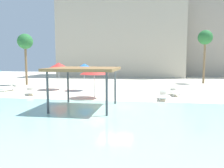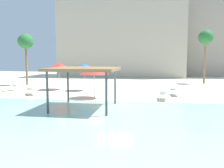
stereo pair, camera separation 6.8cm
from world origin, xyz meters
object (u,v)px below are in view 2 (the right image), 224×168
Objects in this scene: shade_pavilion at (84,70)px; beach_umbrella_red_3 at (94,70)px; palm_tree_0 at (206,39)px; lounge_chair_3 at (30,91)px; lounge_chair_2 at (175,92)px; lounge_chair_0 at (10,88)px; palm_tree_1 at (26,43)px; beach_umbrella_red_0 at (59,66)px; lounge_chair_4 at (163,95)px; beach_umbrella_blue_1 at (85,66)px.

shade_pavilion is 1.59× the size of beach_umbrella_red_3.
lounge_chair_3 is at bearing -145.31° from palm_tree_0.
beach_umbrella_red_3 reaches higher than lounge_chair_2.
lounge_chair_0 is (-9.64, 2.95, -2.00)m from beach_umbrella_red_3.
palm_tree_1 is at bearing -167.11° from palm_tree_0.
beach_umbrella_red_0 is 7.37m from palm_tree_1.
lounge_chair_2 is at bearing 159.15° from lounge_chair_4.
lounge_chair_4 is at bearing -29.01° from beach_umbrella_blue_1.
lounge_chair_0 is 7.43m from palm_tree_1.
beach_umbrella_red_3 is 1.38× the size of lounge_chair_2.
lounge_chair_4 is at bearing -23.39° from beach_umbrella_red_0.
beach_umbrella_red_3 is at bearing -37.79° from palm_tree_1.
palm_tree_0 reaches higher than lounge_chair_0.
lounge_chair_2 is at bearing -18.32° from palm_tree_1.
beach_umbrella_red_3 is at bearing -131.36° from palm_tree_0.
beach_umbrella_blue_1 is 0.39× the size of palm_tree_0.
palm_tree_1 reaches higher than lounge_chair_0.
beach_umbrella_red_0 is (-5.30, 8.89, 0.02)m from shade_pavilion.
lounge_chair_0 is at bearing -78.27° from palm_tree_1.
lounge_chair_0 is (-9.97, 7.14, -2.21)m from shade_pavilion.
palm_tree_1 is (-11.09, 12.54, 2.76)m from shade_pavilion.
beach_umbrella_blue_1 is 17.06m from palm_tree_0.
beach_umbrella_red_0 reaches higher than beach_umbrella_blue_1.
shade_pavilion is 12.46m from lounge_chair_0.
lounge_chair_2 is (16.48, -0.43, 0.00)m from lounge_chair_0.
palm_tree_1 is (-4.47, 7.41, 4.97)m from lounge_chair_3.
lounge_chair_0 is 16.48m from lounge_chair_2.
palm_tree_0 is (6.27, 13.43, 5.59)m from lounge_chair_4.
lounge_chair_0 is 0.31× the size of palm_tree_1.
beach_umbrella_red_3 is at bearing 88.63° from lounge_chair_0.
lounge_chair_3 is 9.98m from palm_tree_1.
beach_umbrella_red_0 is 1.08× the size of beach_umbrella_red_3.
beach_umbrella_red_0 is at bearing -103.64° from lounge_chair_2.
beach_umbrella_red_0 is 0.45× the size of palm_tree_1.
lounge_chair_4 is (15.29, -2.84, 0.00)m from lounge_chair_0.
shade_pavilion is 1.52× the size of beach_umbrella_blue_1.
palm_tree_0 reaches higher than lounge_chair_2.
shade_pavilion is 0.66× the size of palm_tree_1.
lounge_chair_4 is 0.30× the size of palm_tree_1.
beach_umbrella_red_0 is 1.49× the size of lounge_chair_3.
beach_umbrella_red_3 is 6.67m from lounge_chair_3.
beach_umbrella_red_0 reaches higher than lounge_chair_3.
shade_pavilion reaches higher than lounge_chair_0.
lounge_chair_0 is (-4.67, -1.76, -2.23)m from beach_umbrella_red_0.
palm_tree_0 is at bearing 12.89° from palm_tree_1.
lounge_chair_2 is (6.51, 6.71, -2.21)m from shade_pavilion.
palm_tree_1 reaches higher than shade_pavilion.
lounge_chair_3 and lounge_chair_4 have the same top height.
lounge_chair_0 is at bearing 163.01° from beach_umbrella_red_3.
lounge_chair_3 is at bearing -58.93° from palm_tree_1.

